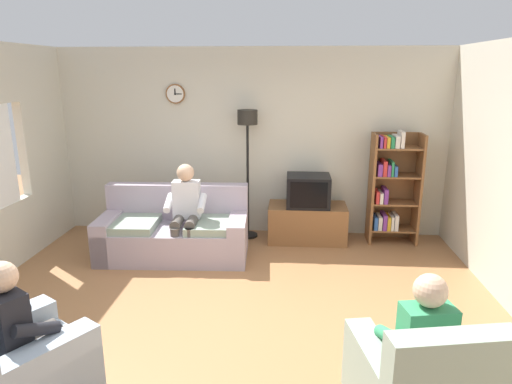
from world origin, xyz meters
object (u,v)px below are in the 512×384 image
object	(u,v)px
person_in_left_armchair	(22,324)
person_in_right_armchair	(418,339)
tv	(308,191)
floor_lamp	(248,139)
tv_stand	(307,223)
bookshelf	(391,187)
person_on_couch	(185,208)
couch	(174,233)
armchair_near_window	(15,368)

from	to	relation	value
person_in_left_armchair	person_in_right_armchair	xyz separation A→B (m)	(2.80, 0.03, 0.00)
tv	floor_lamp	size ratio (longest dim) A/B	0.32
tv_stand	bookshelf	world-z (taller)	bookshelf
bookshelf	person_in_right_armchair	xyz separation A→B (m)	(-0.52, -3.44, -0.20)
tv	person_on_couch	xyz separation A→B (m)	(-1.57, -0.78, -0.05)
couch	bookshelf	bearing A→B (deg)	14.65
tv	person_in_right_armchair	distance (m)	3.41
floor_lamp	person_in_left_armchair	world-z (taller)	floor_lamp
tv_stand	tv	bearing A→B (deg)	-90.00
tv_stand	person_in_left_armchair	size ratio (longest dim) A/B	0.98
floor_lamp	person_on_couch	world-z (taller)	floor_lamp
bookshelf	armchair_near_window	distance (m)	4.92
person_on_couch	person_in_left_armchair	bearing A→B (deg)	-103.01
bookshelf	person_in_right_armchair	bearing A→B (deg)	-98.60
tv	person_on_couch	world-z (taller)	person_on_couch
floor_lamp	person_in_right_armchair	world-z (taller)	floor_lamp
tv	person_in_right_armchair	xyz separation A→B (m)	(0.64, -3.35, -0.14)
tv_stand	armchair_near_window	world-z (taller)	armchair_near_window
floor_lamp	person_in_left_armchair	bearing A→B (deg)	-110.46
bookshelf	floor_lamp	distance (m)	2.12
bookshelf	person_on_couch	size ratio (longest dim) A/B	1.28
couch	person_on_couch	distance (m)	0.44
couch	person_in_right_armchair	distance (m)	3.60
armchair_near_window	person_in_left_armchair	bearing A→B (deg)	57.50
floor_lamp	person_on_couch	xyz separation A→B (m)	(-0.71, -0.90, -0.75)
couch	person_in_left_armchair	xyz separation A→B (m)	(-0.41, -2.71, 0.29)
tv_stand	person_in_right_armchair	world-z (taller)	person_in_right_armchair
bookshelf	floor_lamp	bearing A→B (deg)	179.13
person_on_couch	person_in_left_armchair	world-z (taller)	person_on_couch
person_in_left_armchair	person_in_right_armchair	size ratio (longest dim) A/B	1.00
couch	armchair_near_window	distance (m)	2.83
tv_stand	bookshelf	size ratio (longest dim) A/B	0.69
couch	tv_stand	world-z (taller)	couch
floor_lamp	armchair_near_window	distance (m)	4.00
tv_stand	person_on_couch	bearing A→B (deg)	-152.89
bookshelf	person_in_left_armchair	size ratio (longest dim) A/B	1.42
tv	person_on_couch	distance (m)	1.75
tv_stand	person_in_left_armchair	world-z (taller)	person_in_left_armchair
tv	floor_lamp	xyz separation A→B (m)	(-0.86, 0.12, 0.70)
bookshelf	floor_lamp	size ratio (longest dim) A/B	0.86
bookshelf	person_on_couch	bearing A→B (deg)	-162.26
person_in_left_armchair	bookshelf	bearing A→B (deg)	46.26
person_on_couch	person_in_right_armchair	xyz separation A→B (m)	(2.20, -2.57, -0.09)
person_on_couch	bookshelf	bearing A→B (deg)	17.74
armchair_near_window	person_on_couch	xyz separation A→B (m)	(0.65, 2.68, 0.41)
tv_stand	person_on_couch	distance (m)	1.81
person_in_left_armchair	floor_lamp	bearing A→B (deg)	69.54
person_in_right_armchair	bookshelf	bearing A→B (deg)	81.40
floor_lamp	person_in_right_armchair	bearing A→B (deg)	-66.67
armchair_near_window	person_on_couch	world-z (taller)	person_on_couch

